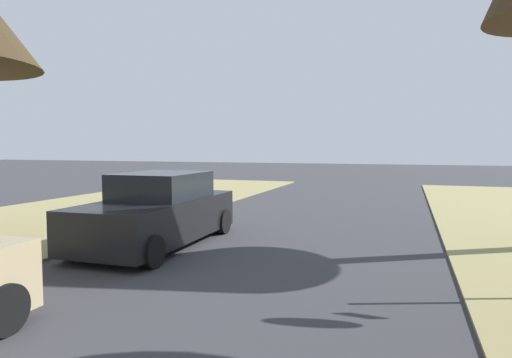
% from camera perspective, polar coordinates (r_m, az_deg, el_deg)
% --- Properties ---
extents(parked_sedan_black, '(2.00, 4.43, 1.57)m').
position_cam_1_polar(parked_sedan_black, '(9.93, -12.46, -4.16)').
color(parked_sedan_black, black).
rests_on(parked_sedan_black, ground).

